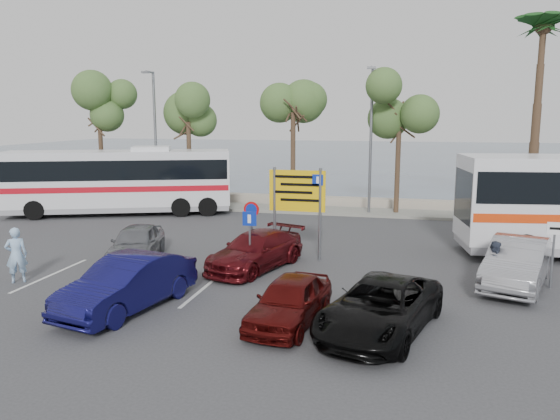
% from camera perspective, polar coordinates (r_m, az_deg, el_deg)
% --- Properties ---
extents(ground, '(120.00, 120.00, 0.00)m').
position_cam_1_polar(ground, '(18.81, -3.25, -7.38)').
color(ground, '#373739').
rests_on(ground, ground).
extents(kerb_strip, '(44.00, 2.40, 0.15)m').
position_cam_1_polar(kerb_strip, '(32.10, 3.96, -0.03)').
color(kerb_strip, gray).
rests_on(kerb_strip, ground).
extents(seawall, '(48.00, 0.80, 0.60)m').
position_cam_1_polar(seawall, '(34.01, 4.53, 0.91)').
color(seawall, tan).
rests_on(seawall, ground).
extents(sea, '(140.00, 140.00, 0.00)m').
position_cam_1_polar(sea, '(77.57, 9.68, 5.59)').
color(sea, '#3A485D').
rests_on(sea, ground).
extents(tree_far_left, '(3.20, 3.20, 7.60)m').
position_cam_1_polar(tree_far_left, '(36.65, -18.44, 10.54)').
color(tree_far_left, '#382619').
rests_on(tree_far_left, kerb_strip).
extents(tree_left, '(3.20, 3.20, 7.20)m').
position_cam_1_polar(tree_left, '(33.88, -9.61, 10.45)').
color(tree_left, '#382619').
rests_on(tree_left, kerb_strip).
extents(tree_mid, '(3.20, 3.20, 8.00)m').
position_cam_1_polar(tree_mid, '(31.93, 1.39, 11.80)').
color(tree_mid, '#382619').
rests_on(tree_mid, kerb_strip).
extents(tree_right, '(3.20, 3.20, 7.40)m').
position_cam_1_polar(tree_right, '(31.20, 12.42, 10.72)').
color(tree_right, '#382619').
rests_on(tree_right, kerb_strip).
extents(palm_tree, '(4.80, 4.80, 11.20)m').
position_cam_1_polar(palm_tree, '(32.11, 25.82, 16.60)').
color(palm_tree, '#382619').
rests_on(palm_tree, kerb_strip).
extents(street_lamp_left, '(0.45, 1.15, 8.01)m').
position_cam_1_polar(street_lamp_left, '(34.29, -12.96, 7.98)').
color(street_lamp_left, slate).
rests_on(street_lamp_left, kerb_strip).
extents(street_lamp_right, '(0.45, 1.15, 8.01)m').
position_cam_1_polar(street_lamp_right, '(30.81, 9.47, 7.92)').
color(street_lamp_right, slate).
rests_on(street_lamp_right, kerb_strip).
extents(direction_sign, '(2.20, 0.12, 3.60)m').
position_cam_1_polar(direction_sign, '(21.05, 1.82, 1.28)').
color(direction_sign, slate).
rests_on(direction_sign, ground).
extents(sign_no_stop, '(0.60, 0.08, 2.35)m').
position_cam_1_polar(sign_no_stop, '(20.81, -2.98, -1.22)').
color(sign_no_stop, slate).
rests_on(sign_no_stop, ground).
extents(sign_parking, '(0.50, 0.07, 2.25)m').
position_cam_1_polar(sign_parking, '(19.22, -3.18, -2.47)').
color(sign_parking, slate).
rests_on(sign_parking, ground).
extents(sign_taxi, '(0.50, 0.07, 2.20)m').
position_cam_1_polar(sign_taxi, '(19.68, 26.68, -3.37)').
color(sign_taxi, slate).
rests_on(sign_taxi, ground).
extents(lane_markings, '(12.02, 4.20, 0.01)m').
position_cam_1_polar(lane_markings, '(18.26, -7.62, -7.97)').
color(lane_markings, silver).
rests_on(lane_markings, ground).
extents(coach_bus_left, '(12.49, 6.83, 3.85)m').
position_cam_1_polar(coach_bus_left, '(32.22, -16.44, 2.71)').
color(coach_bus_left, silver).
rests_on(coach_bus_left, ground).
extents(car_silver_a, '(2.61, 4.39, 1.40)m').
position_cam_1_polar(car_silver_a, '(21.85, -14.79, -3.34)').
color(car_silver_a, slate).
rests_on(car_silver_a, ground).
extents(car_blue, '(2.59, 4.94, 1.55)m').
position_cam_1_polar(car_blue, '(16.48, -15.64, -7.42)').
color(car_blue, '#10104A').
rests_on(car_blue, ground).
extents(car_maroon, '(3.26, 4.99, 1.34)m').
position_cam_1_polar(car_maroon, '(20.07, -2.58, -4.27)').
color(car_maroon, '#550E12').
rests_on(car_maroon, ground).
extents(car_red, '(2.04, 3.99, 1.30)m').
position_cam_1_polar(car_red, '(14.85, 1.03, -9.46)').
color(car_red, '#4B0C0A').
rests_on(car_red, ground).
extents(suv_black, '(3.52, 5.32, 1.36)m').
position_cam_1_polar(suv_black, '(14.55, 10.44, -9.93)').
color(suv_black, black).
rests_on(suv_black, ground).
extents(car_silver_b, '(3.03, 5.07, 1.58)m').
position_cam_1_polar(car_silver_b, '(19.61, 23.53, -5.08)').
color(car_silver_b, '#9C9CA1').
rests_on(car_silver_b, ground).
extents(pedestrian_near, '(0.82, 0.78, 1.90)m').
position_cam_1_polar(pedestrian_near, '(20.37, -25.85, -4.25)').
color(pedestrian_near, '#9ABDE0').
rests_on(pedestrian_near, ground).
extents(pedestrian_far, '(0.73, 0.86, 1.59)m').
position_cam_1_polar(pedestrian_far, '(19.01, 21.52, -5.39)').
color(pedestrian_far, '#303748').
rests_on(pedestrian_far, ground).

